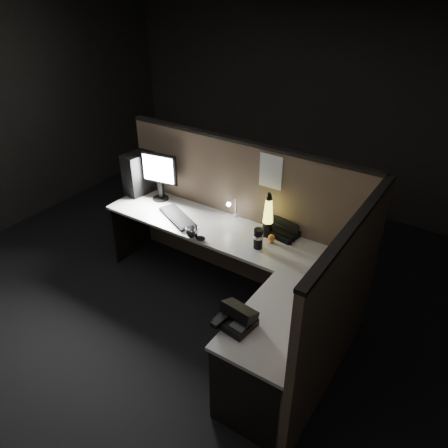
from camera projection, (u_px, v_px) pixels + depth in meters
The scene contains 17 objects.
floor at pixel (190, 324), 4.13m from camera, with size 6.00×6.00×0.00m, color black.
room_shell at pixel (181, 166), 3.29m from camera, with size 6.00×6.00×6.00m.
partition_back at pixel (243, 214), 4.40m from camera, with size 2.66×0.06×1.50m, color brown.
partition_right at pixel (339, 312), 3.18m from camera, with size 0.06×1.66×1.50m, color brown.
desk at pixel (220, 268), 3.92m from camera, with size 2.60×1.60×0.73m.
pc_tower at pixel (143, 172), 4.78m from camera, with size 0.20×0.44×0.46m, color black.
monitor at pixel (159, 172), 4.57m from camera, with size 0.40×0.17×0.52m.
keyboard at pixel (178, 217), 4.37m from camera, with size 0.52×0.17×0.03m, color black.
mouse at pixel (200, 238), 4.03m from camera, with size 0.10×0.07×0.04m, color black.
clip_lamp at pixel (232, 208), 4.29m from camera, with size 0.04×0.17×0.22m.
organizer at pixel (285, 229), 4.10m from camera, with size 0.32×0.30×0.22m.
lava_lamp at pixel (268, 218), 4.02m from camera, with size 0.12×0.12×0.44m.
travel_mug at pixel (258, 239), 3.88m from camera, with size 0.09×0.09×0.19m, color black.
steel_mug at pixel (192, 232), 4.05m from camera, with size 0.12×0.12×0.10m, color #B4B4BB.
figurine at pixel (272, 238), 3.97m from camera, with size 0.06×0.06×0.06m, color orange.
pinned_paper at pixel (271, 172), 3.94m from camera, with size 0.23×0.00×0.32m, color white.
desk_phone at pixel (236, 317), 3.08m from camera, with size 0.28×0.29×0.15m.
Camera 1 is at (1.95, -2.35, 2.95)m, focal length 35.00 mm.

